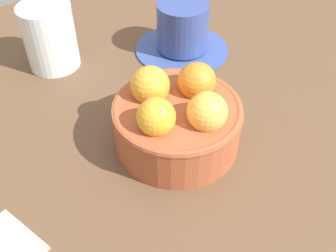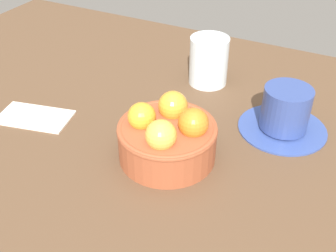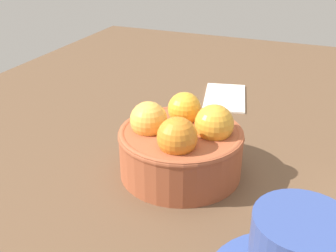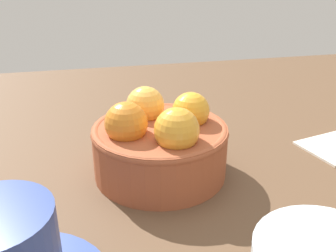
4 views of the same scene
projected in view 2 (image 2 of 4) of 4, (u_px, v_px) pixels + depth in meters
The scene contains 5 objects.
ground_plane at pixel (167, 164), 65.61cm from camera, with size 137.86×95.66×3.31cm, color brown.
terracotta_bowl at pixel (168, 136), 62.37cm from camera, with size 15.05×15.05×9.23cm.
coffee_cup at pixel (285, 113), 68.57cm from camera, with size 14.79×14.79×7.81cm.
water_glass at pixel (209, 61), 80.93cm from camera, with size 7.56×7.56×9.45cm, color silver.
folded_napkin at pixel (34, 116), 73.11cm from camera, with size 12.73×7.03×0.60cm, color white.
Camera 2 is at (22.85, -44.36, 41.38)cm, focal length 44.50 mm.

